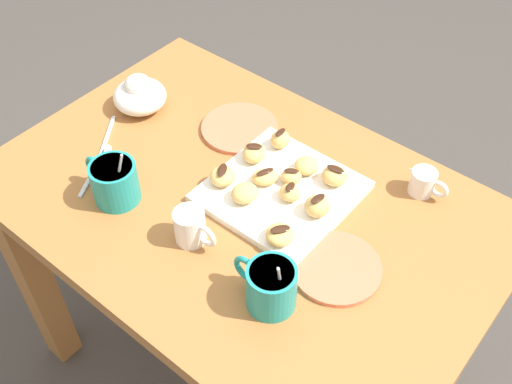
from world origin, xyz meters
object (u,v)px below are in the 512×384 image
(beignet_8, at_px, (307,166))
(coffee_mug_teal_left, at_px, (270,285))
(beignet_2, at_px, (245,193))
(beignet_1, at_px, (335,176))
(beignet_5, at_px, (291,176))
(saucer_coral_right, at_px, (336,268))
(coffee_mug_teal_right, at_px, (114,181))
(saucer_coral_left, at_px, (240,128))
(dining_table, at_px, (243,242))
(beignet_4, at_px, (317,206))
(cream_pitcher_white, at_px, (190,226))
(beignet_10, at_px, (280,235))
(beignet_0, at_px, (221,177))
(beignet_7, at_px, (280,139))
(beignet_9, at_px, (290,193))
(beignet_6, at_px, (254,153))
(ice_cream_bowl, at_px, (140,94))
(beignet_3, at_px, (265,177))
(pastry_plate_square, at_px, (281,192))
(chocolate_sauce_pitcher, at_px, (423,181))

(beignet_8, bearing_deg, coffee_mug_teal_left, 114.75)
(beignet_2, xyz_separation_m, beignet_8, (-0.05, -0.14, -0.00))
(beignet_1, height_order, beignet_5, beignet_1)
(saucer_coral_right, bearing_deg, coffee_mug_teal_right, 16.31)
(saucer_coral_left, bearing_deg, dining_table, 131.68)
(coffee_mug_teal_right, distance_m, beignet_4, 0.40)
(cream_pitcher_white, distance_m, beignet_1, 0.31)
(cream_pitcher_white, xyz_separation_m, beignet_4, (-0.15, -0.19, -0.00))
(cream_pitcher_white, relative_size, beignet_8, 2.08)
(saucer_coral_right, height_order, beignet_10, beignet_10)
(beignet_4, xyz_separation_m, beignet_8, (0.08, -0.08, -0.00))
(saucer_coral_right, xyz_separation_m, beignet_2, (0.23, -0.02, 0.03))
(beignet_0, xyz_separation_m, beignet_1, (-0.18, -0.15, 0.00))
(beignet_1, distance_m, beignet_7, 0.15)
(dining_table, height_order, beignet_2, beignet_2)
(coffee_mug_teal_left, relative_size, beignet_1, 2.60)
(coffee_mug_teal_left, height_order, beignet_10, coffee_mug_teal_left)
(dining_table, relative_size, beignet_9, 23.61)
(saucer_coral_right, bearing_deg, beignet_0, -4.26)
(coffee_mug_teal_right, height_order, beignet_6, coffee_mug_teal_right)
(coffee_mug_teal_right, bearing_deg, beignet_8, -131.87)
(coffee_mug_teal_left, distance_m, ice_cream_bowl, 0.61)
(coffee_mug_teal_left, bearing_deg, beignet_5, -60.35)
(dining_table, relative_size, beignet_6, 18.65)
(beignet_5, xyz_separation_m, beignet_6, (0.10, -0.00, 0.00))
(ice_cream_bowl, distance_m, saucer_coral_right, 0.63)
(beignet_3, height_order, beignet_8, beignet_8)
(saucer_coral_left, relative_size, beignet_6, 3.16)
(pastry_plate_square, bearing_deg, coffee_mug_teal_left, 123.29)
(beignet_0, distance_m, beignet_7, 0.17)
(beignet_10, bearing_deg, saucer_coral_right, -169.87)
(beignet_8, bearing_deg, pastry_plate_square, 83.81)
(beignet_0, bearing_deg, ice_cream_bowl, -13.60)
(beignet_4, relative_size, beignet_10, 0.89)
(ice_cream_bowl, relative_size, saucer_coral_left, 0.71)
(beignet_2, xyz_separation_m, beignet_3, (-0.00, -0.06, -0.00))
(pastry_plate_square, bearing_deg, beignet_6, -18.57)
(beignet_1, bearing_deg, saucer_coral_right, 125.78)
(coffee_mug_teal_left, relative_size, beignet_4, 2.78)
(coffee_mug_teal_right, relative_size, beignet_1, 2.56)
(pastry_plate_square, xyz_separation_m, beignet_4, (-0.09, 0.01, 0.03))
(beignet_2, bearing_deg, chocolate_sauce_pitcher, -135.07)
(chocolate_sauce_pitcher, xyz_separation_m, beignet_4, (0.12, 0.20, 0.01))
(chocolate_sauce_pitcher, relative_size, beignet_3, 1.68)
(chocolate_sauce_pitcher, relative_size, beignet_2, 1.68)
(beignet_1, bearing_deg, beignet_4, 103.18)
(pastry_plate_square, xyz_separation_m, beignet_2, (0.04, 0.07, 0.03))
(beignet_1, height_order, beignet_7, beignet_7)
(beignet_4, relative_size, beignet_5, 1.15)
(chocolate_sauce_pitcher, bearing_deg, beignet_1, 35.19)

